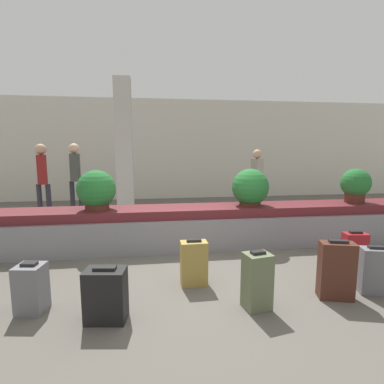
% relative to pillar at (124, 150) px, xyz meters
% --- Properties ---
extents(ground_plane, '(18.00, 18.00, 0.00)m').
position_rel_pillar_xyz_m(ground_plane, '(1.26, -3.52, -1.60)').
color(ground_plane, '#59544C').
extents(back_wall, '(18.00, 0.06, 3.20)m').
position_rel_pillar_xyz_m(back_wall, '(1.26, 2.79, 0.00)').
color(back_wall, beige).
rests_on(back_wall, ground_plane).
extents(carousel, '(8.45, 0.83, 0.67)m').
position_rel_pillar_xyz_m(carousel, '(1.26, -2.17, -1.28)').
color(carousel, gray).
rests_on(carousel, ground_plane).
extents(pillar, '(0.37, 0.37, 3.20)m').
position_rel_pillar_xyz_m(pillar, '(0.00, 0.00, 0.00)').
color(pillar, beige).
rests_on(pillar, ground_plane).
extents(suitcase_0, '(0.40, 0.28, 0.67)m').
position_rel_pillar_xyz_m(suitcase_0, '(2.58, -4.18, -1.28)').
color(suitcase_0, '#472319').
rests_on(suitcase_0, ground_plane).
extents(suitcase_1, '(0.41, 0.30, 0.54)m').
position_rel_pillar_xyz_m(suitcase_1, '(0.13, -4.28, -1.34)').
color(suitcase_1, black).
rests_on(suitcase_1, ground_plane).
extents(suitcase_2, '(0.36, 0.27, 0.56)m').
position_rel_pillar_xyz_m(suitcase_2, '(3.09, -4.13, -1.33)').
color(suitcase_2, slate).
rests_on(suitcase_2, ground_plane).
extents(suitcase_3, '(0.32, 0.19, 0.57)m').
position_rel_pillar_xyz_m(suitcase_3, '(1.08, -3.64, -1.33)').
color(suitcase_3, '#A3843D').
rests_on(suitcase_3, ground_plane).
extents(suitcase_4, '(0.31, 0.21, 0.57)m').
position_rel_pillar_xyz_m(suitcase_4, '(3.25, -3.56, -1.33)').
color(suitcase_4, maroon).
rests_on(suitcase_4, ground_plane).
extents(suitcase_5, '(0.30, 0.27, 0.62)m').
position_rel_pillar_xyz_m(suitcase_5, '(1.64, -4.27, -1.30)').
color(suitcase_5, '#5B6647').
rests_on(suitcase_5, ground_plane).
extents(suitcase_6, '(0.30, 0.29, 0.52)m').
position_rel_pillar_xyz_m(suitcase_6, '(-0.64, -4.01, -1.35)').
color(suitcase_6, slate).
rests_on(suitcase_6, ground_plane).
extents(potted_plant_0, '(0.61, 0.61, 0.64)m').
position_rel_pillar_xyz_m(potted_plant_0, '(-0.27, -2.21, -0.62)').
color(potted_plant_0, '#4C2319').
rests_on(potted_plant_0, carousel).
extents(potted_plant_1, '(0.63, 0.63, 0.63)m').
position_rel_pillar_xyz_m(potted_plant_1, '(2.26, -2.20, -0.62)').
color(potted_plant_1, '#4C2319').
rests_on(potted_plant_1, carousel).
extents(potted_plant_2, '(0.51, 0.51, 0.61)m').
position_rel_pillar_xyz_m(potted_plant_2, '(4.24, -2.17, -0.61)').
color(potted_plant_2, '#4C2319').
rests_on(potted_plant_2, carousel).
extents(traveler_0, '(0.31, 0.32, 1.76)m').
position_rel_pillar_xyz_m(traveler_0, '(-1.24, 0.61, -0.53)').
color(traveler_0, '#282833').
rests_on(traveler_0, ground_plane).
extents(traveler_1, '(0.31, 0.35, 1.62)m').
position_rel_pillar_xyz_m(traveler_1, '(3.24, 0.16, -0.64)').
color(traveler_1, '#282833').
rests_on(traveler_1, ground_plane).
extents(traveler_2, '(0.31, 0.35, 1.75)m').
position_rel_pillar_xyz_m(traveler_2, '(-1.86, 0.15, -0.55)').
color(traveler_2, '#282833').
rests_on(traveler_2, ground_plane).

